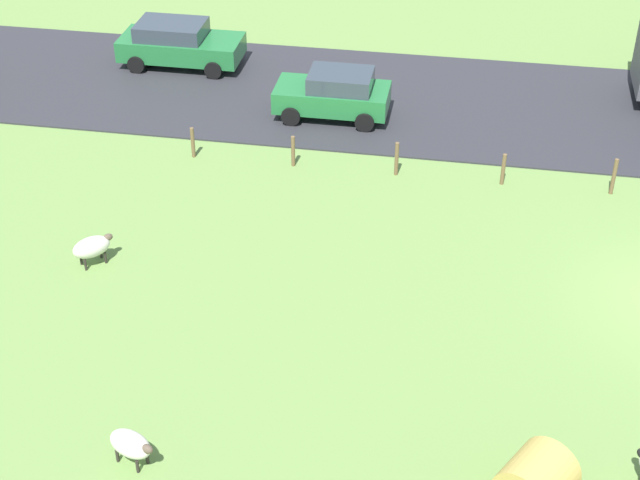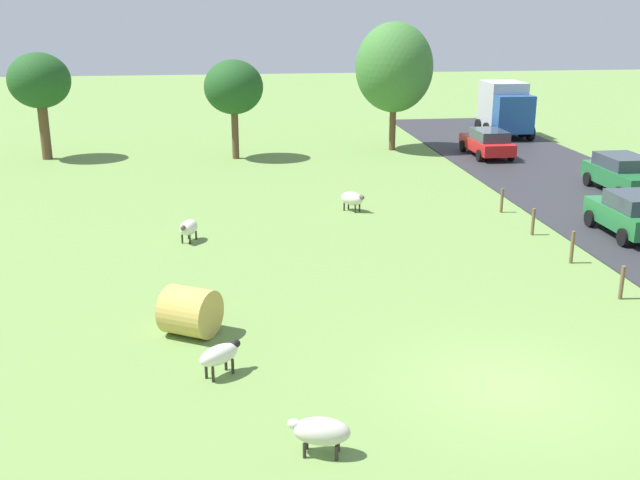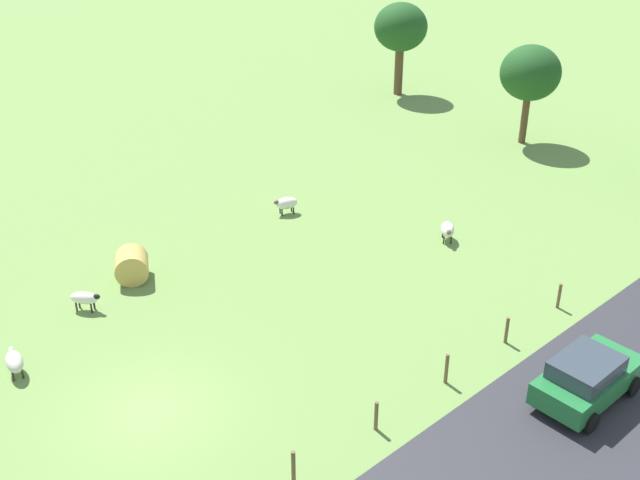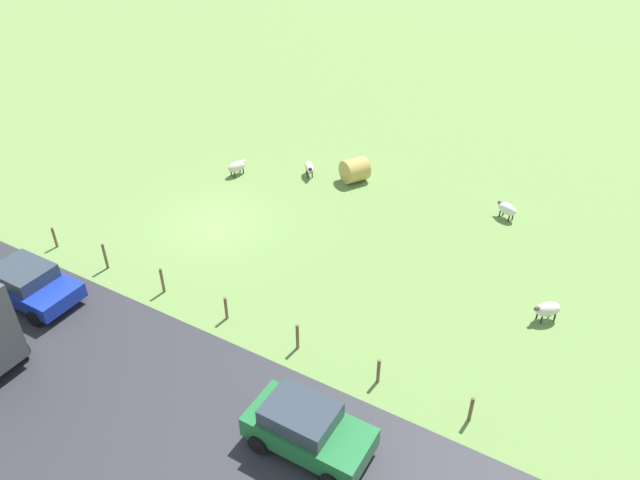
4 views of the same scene
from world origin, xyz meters
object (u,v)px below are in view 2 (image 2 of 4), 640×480
Objects in this scene: car_1 at (624,174)px; sheep_0 at (352,199)px; sheep_1 at (220,355)px; car_4 at (487,142)px; sheep_2 at (321,431)px; car_3 at (632,214)px; hay_bale_0 at (190,311)px; truck_0 at (505,109)px; tree_2 at (394,68)px; tree_0 at (39,82)px; tree_1 at (234,88)px; sheep_3 at (189,228)px.

sheep_0 is at bearing -173.61° from car_1.
car_4 is (15.00, 24.26, 0.32)m from sheep_1.
car_4 is at bearing 47.56° from sheep_0.
sheep_2 is 0.33× the size of car_3.
car_1 is (18.97, 12.92, 0.27)m from hay_bale_0.
car_3 is (-3.22, -21.42, -0.96)m from truck_0.
truck_0 reaches higher than car_3.
truck_0 is at bearing 81.45° from car_3.
sheep_1 is at bearing -73.02° from hay_bale_0.
tree_0 is at bearing -179.59° from tree_2.
tree_2 is at bearing 104.85° from car_3.
sheep_1 is at bearing 118.30° from sheep_2.
tree_0 is 30.11m from car_1.
car_3 is at bearing -98.55° from truck_0.
tree_1 reaches higher than sheep_2.
car_3 reaches higher than sheep_3.
tree_2 reaches higher than tree_1.
sheep_3 is at bearing 174.37° from car_3.
hay_bale_0 is at bearing -94.36° from tree_1.
tree_1 is at bearing 85.64° from hay_bale_0.
car_3 is (15.78, 6.55, 0.25)m from hay_bale_0.
sheep_1 is at bearing -139.95° from car_1.
car_1 is 1.01× the size of car_4.
tree_1 reaches higher than car_4.
sheep_0 is 0.21× the size of tree_1.
sheep_2 is 14.32m from sheep_3.
tree_2 is at bearing 124.13° from car_1.
sheep_1 is 35.47m from truck_0.
truck_0 is 0.89× the size of car_1.
truck_0 reaches higher than sheep_0.
tree_0 is 0.79× the size of tree_2.
tree_2 is 19.20m from car_3.
tree_1 reaches higher than sheep_0.
sheep_0 is at bearing 61.41° from hay_bale_0.
hay_bale_0 is at bearing -70.75° from tree_0.
car_1 reaches higher than car_3.
truck_0 is (12.74, 16.47, 1.32)m from sheep_0.
sheep_0 is at bearing -69.33° from tree_1.
car_1 is (16.36, 18.80, 0.41)m from sheep_2.
car_1 is (19.28, 4.78, 0.39)m from sheep_3.
sheep_3 is 18.78m from tree_0.
tree_1 reaches higher than sheep_1.
tree_1 is 22.09m from car_3.
tree_1 is at bearing 129.78° from car_3.
tree_1 is at bearing 82.18° from sheep_3.
sheep_0 is at bearing 68.32° from sheep_1.
sheep_0 is 17.76m from sheep_2.
sheep_2 is 0.31× the size of truck_0.
sheep_3 reaches higher than sheep_2.
tree_2 is (10.96, 24.73, 4.11)m from hay_bale_0.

